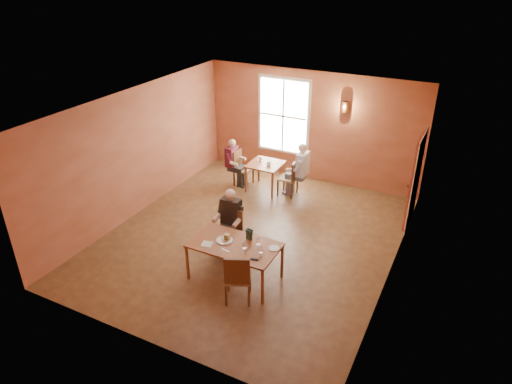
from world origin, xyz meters
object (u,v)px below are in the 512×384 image
at_px(chair_diner_white, 288,177).
at_px(chair_diner_maroon, 244,168).
at_px(second_table, 265,176).
at_px(chair_diner_main, 229,234).
at_px(diner_maroon, 243,163).
at_px(diner_white, 289,170).
at_px(main_table, 235,261).
at_px(chair_empty, 238,276).
at_px(diner_main, 228,227).

height_order(chair_diner_white, chair_diner_maroon, chair_diner_white).
bearing_deg(chair_diner_maroon, second_table, 90.00).
bearing_deg(chair_diner_main, second_table, -78.20).
bearing_deg(chair_diner_white, diner_maroon, 90.00).
distance_m(chair_diner_main, diner_white, 3.06).
height_order(main_table, chair_diner_white, chair_diner_white).
bearing_deg(diner_white, chair_diner_maroon, 90.00).
bearing_deg(chair_empty, chair_diner_maroon, 92.43).
bearing_deg(second_table, diner_maroon, 180.00).
bearing_deg(diner_main, chair_diner_maroon, -67.34).
xyz_separation_m(main_table, chair_diner_main, (-0.50, 0.65, 0.10)).
xyz_separation_m(chair_diner_main, diner_main, (0.00, -0.03, 0.18)).
height_order(diner_white, diner_maroon, diner_white).
distance_m(chair_diner_main, chair_empty, 1.43).
xyz_separation_m(chair_empty, second_table, (-1.49, 4.21, -0.13)).
xyz_separation_m(second_table, chair_diner_white, (0.65, 0.00, 0.11)).
bearing_deg(diner_main, chair_diner_white, -90.21).
distance_m(second_table, diner_maroon, 0.72).
distance_m(chair_diner_white, diner_white, 0.21).
distance_m(chair_empty, second_table, 4.46).
height_order(chair_diner_main, diner_main, diner_main).
height_order(chair_diner_main, diner_maroon, diner_maroon).
bearing_deg(chair_empty, chair_diner_white, 76.75).
relative_size(diner_main, diner_maroon, 1.07).
distance_m(diner_main, chair_diner_maroon, 3.35).
height_order(main_table, chair_diner_main, chair_diner_main).
bearing_deg(diner_white, chair_empty, -169.16).
distance_m(main_table, chair_empty, 0.62).
bearing_deg(diner_white, second_table, 90.00).
relative_size(main_table, chair_diner_maroon, 1.74).
xyz_separation_m(main_table, second_table, (-1.14, 3.71, -0.02)).
bearing_deg(diner_main, diner_maroon, -66.86).
distance_m(chair_empty, diner_maroon, 4.73).
bearing_deg(diner_maroon, chair_empty, 27.24).
height_order(second_table, chair_diner_maroon, chair_diner_maroon).
height_order(chair_diner_white, diner_white, diner_white).
distance_m(second_table, diner_white, 0.75).
bearing_deg(main_table, chair_diner_maroon, 115.76).
height_order(chair_empty, diner_white, diner_white).
height_order(diner_main, second_table, diner_main).
bearing_deg(chair_diner_maroon, diner_main, 22.66).
distance_m(chair_diner_white, diner_maroon, 1.34).
xyz_separation_m(diner_main, chair_diner_maroon, (-1.29, 3.09, -0.19)).
bearing_deg(chair_diner_maroon, diner_white, 90.00).
relative_size(chair_diner_maroon, diner_maroon, 0.77).
xyz_separation_m(diner_main, diner_maroon, (-1.32, 3.09, -0.04)).
bearing_deg(chair_empty, diner_main, 102.59).
xyz_separation_m(chair_empty, chair_diner_maroon, (-2.14, 4.21, -0.03)).
height_order(chair_diner_white, diner_maroon, diner_maroon).
relative_size(diner_white, diner_maroon, 1.11).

